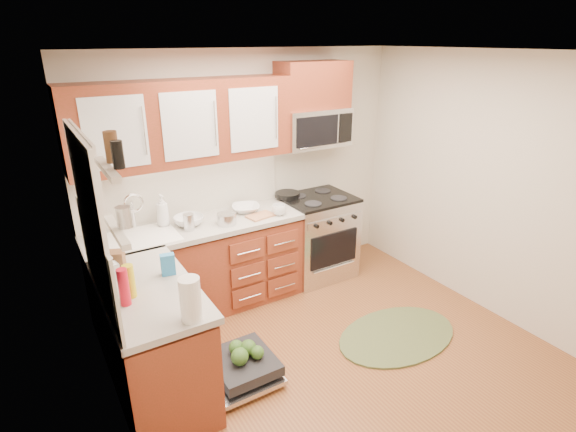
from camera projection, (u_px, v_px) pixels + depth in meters
floor at (346, 363)px, 3.83m from camera, size 3.50×3.50×0.00m
ceiling at (364, 52)px, 2.91m from camera, size 3.50×3.50×0.00m
wall_back at (249, 173)px, 4.76m from camera, size 3.50×0.04×2.50m
wall_left at (110, 293)px, 2.53m from camera, size 0.04×3.50×2.50m
wall_right at (499, 191)px, 4.22m from camera, size 0.04×3.50×2.50m
base_cabinet_back at (200, 270)px, 4.48m from camera, size 2.05×0.60×0.85m
base_cabinet_left at (154, 345)px, 3.39m from camera, size 0.60×1.25×0.85m
countertop_back at (197, 227)px, 4.29m from camera, size 2.07×0.64×0.05m
countertop_left at (148, 290)px, 3.22m from camera, size 0.64×1.27×0.05m
backsplash_back at (184, 188)px, 4.41m from camera, size 2.05×0.02×0.57m
backsplash_left at (97, 261)px, 2.97m from camera, size 0.02×1.25×0.57m
upper_cabinets at (183, 123)px, 4.04m from camera, size 2.05×0.35×0.75m
cabinet_over_mw at (313, 85)px, 4.62m from camera, size 0.76×0.35×0.47m
range at (317, 236)px, 5.12m from camera, size 0.76×0.64×0.95m
microwave at (313, 127)px, 4.76m from camera, size 0.76×0.38×0.40m
sink at (143, 250)px, 4.06m from camera, size 0.62×0.50×0.26m
dishwasher at (239, 369)px, 3.62m from camera, size 0.70×0.60×0.20m
window at (90, 215)px, 2.82m from camera, size 0.03×1.05×1.05m
window_blind at (85, 163)px, 2.71m from camera, size 0.02×0.96×0.40m
shelf_upper at (107, 169)px, 1.97m from camera, size 0.04×0.40×0.03m
shelf_lower at (117, 232)px, 2.08m from camera, size 0.04×0.40×0.03m
rug at (397, 335)px, 4.18m from camera, size 1.42×1.18×0.02m
skillet at (288, 195)px, 4.95m from camera, size 0.29×0.29×0.05m
stock_pot at (227, 219)px, 4.28m from camera, size 0.21×0.21×0.11m
cutting_board at (261, 216)px, 4.47m from camera, size 0.29×0.22×0.02m
canister at (189, 222)px, 4.13m from camera, size 0.13×0.13×0.16m
paper_towel_roll at (190, 299)px, 2.79m from camera, size 0.17×0.17×0.29m
mustard_bottle at (129, 281)px, 3.05m from camera, size 0.10×0.10×0.24m
red_bottle at (124, 287)px, 2.96m from camera, size 0.09×0.09×0.26m
wooden_box at (114, 261)px, 3.43m from camera, size 0.18×0.16×0.15m
blue_carton at (168, 264)px, 3.36m from camera, size 0.11×0.08×0.17m
bowl_a at (246, 208)px, 4.59m from camera, size 0.36×0.36×0.07m
bowl_b at (189, 221)px, 4.26m from camera, size 0.34×0.34×0.09m
cup at (279, 210)px, 4.50m from camera, size 0.16×0.16×0.11m
soap_bottle_a at (162, 210)px, 4.20m from camera, size 0.13×0.13×0.31m
soap_bottle_b at (112, 268)px, 3.29m from camera, size 0.10×0.10×0.19m
soap_bottle_c at (105, 255)px, 3.52m from camera, size 0.14×0.14×0.15m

